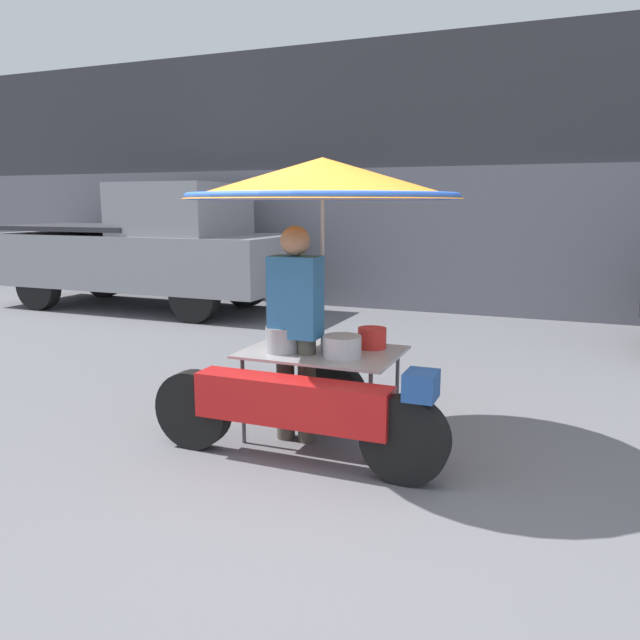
{
  "coord_description": "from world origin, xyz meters",
  "views": [
    {
      "loc": [
        1.43,
        -3.42,
        1.81
      ],
      "look_at": [
        -0.31,
        0.88,
        0.94
      ],
      "focal_mm": 35.0,
      "sensor_mm": 36.0,
      "label": 1
    }
  ],
  "objects": [
    {
      "name": "shopfront_building",
      "position": [
        0.0,
        7.93,
        2.23
      ],
      "size": [
        28.0,
        2.06,
        4.48
      ],
      "color": "#38383D",
      "rests_on": "ground"
    },
    {
      "name": "vendor_person",
      "position": [
        -0.48,
        0.79,
        0.93
      ],
      "size": [
        0.38,
        0.22,
        1.65
      ],
      "color": "#4C473D",
      "rests_on": "ground"
    },
    {
      "name": "vendor_motorcycle_cart",
      "position": [
        -0.31,
        0.86,
        1.71
      ],
      "size": [
        2.21,
        2.06,
        2.14
      ],
      "color": "black",
      "rests_on": "ground"
    },
    {
      "name": "ground_plane",
      "position": [
        0.0,
        0.0,
        0.0
      ],
      "size": [
        36.0,
        36.0,
        0.0
      ],
      "primitive_type": "plane",
      "color": "slate"
    },
    {
      "name": "pickup_truck",
      "position": [
        -5.36,
        5.44,
        1.03
      ],
      "size": [
        5.27,
        1.91,
        2.14
      ],
      "color": "black",
      "rests_on": "ground"
    }
  ]
}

